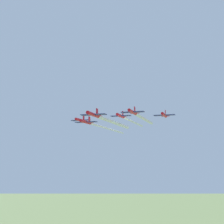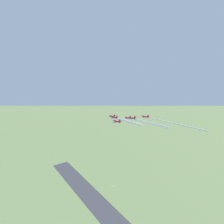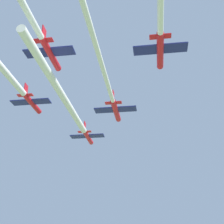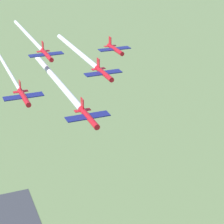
{
  "view_description": "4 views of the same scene",
  "coord_description": "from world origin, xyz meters",
  "px_view_note": "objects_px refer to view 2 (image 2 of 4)",
  "views": [
    {
      "loc": [
        -34.53,
        -73.37,
        106.53
      ],
      "look_at": [
        51.71,
        -44.42,
        120.57
      ],
      "focal_mm": 50.0,
      "sensor_mm": 36.0,
      "label": 1
    },
    {
      "loc": [
        186.1,
        -140.34,
        157.43
      ],
      "look_at": [
        44.23,
        -35.34,
        122.83
      ],
      "focal_mm": 28.0,
      "sensor_mm": 36.0,
      "label": 2
    },
    {
      "loc": [
        116.59,
        -23.71,
        95.39
      ],
      "look_at": [
        53.58,
        -32.87,
        124.14
      ],
      "focal_mm": 50.0,
      "sensor_mm": 36.0,
      "label": 3
    },
    {
      "loc": [
        -15.35,
        -17.58,
        151.2
      ],
      "look_at": [
        45.78,
        -41.8,
        122.15
      ],
      "focal_mm": 70.0,
      "sensor_mm": 36.0,
      "label": 4
    }
  ],
  "objects_px": {
    "jet_3": "(117,121)",
    "jet_0": "(113,116)",
    "jet_1": "(115,118)",
    "jet_5": "(146,117)",
    "jet_2": "(128,118)",
    "jet_4": "(132,118)"
  },
  "relations": [
    {
      "from": "jet_0",
      "to": "jet_4",
      "type": "relative_size",
      "value": 1.0
    },
    {
      "from": "jet_4",
      "to": "jet_2",
      "type": "bearing_deg",
      "value": 59.53
    },
    {
      "from": "jet_1",
      "to": "jet_4",
      "type": "bearing_deg",
      "value": -59.53
    },
    {
      "from": "jet_1",
      "to": "jet_5",
      "type": "height_order",
      "value": "jet_1"
    },
    {
      "from": "jet_0",
      "to": "jet_4",
      "type": "height_order",
      "value": "jet_4"
    },
    {
      "from": "jet_3",
      "to": "jet_5",
      "type": "bearing_deg",
      "value": 0.0
    },
    {
      "from": "jet_1",
      "to": "jet_0",
      "type": "bearing_deg",
      "value": 59.53
    },
    {
      "from": "jet_0",
      "to": "jet_5",
      "type": "bearing_deg",
      "value": -59.53
    },
    {
      "from": "jet_5",
      "to": "jet_2",
      "type": "bearing_deg",
      "value": 120.47
    },
    {
      "from": "jet_1",
      "to": "jet_5",
      "type": "distance_m",
      "value": 28.8
    },
    {
      "from": "jet_1",
      "to": "jet_3",
      "type": "bearing_deg",
      "value": -120.47
    },
    {
      "from": "jet_3",
      "to": "jet_4",
      "type": "distance_m",
      "value": 16.71
    },
    {
      "from": "jet_2",
      "to": "jet_4",
      "type": "bearing_deg",
      "value": -120.47
    },
    {
      "from": "jet_0",
      "to": "jet_2",
      "type": "relative_size",
      "value": 1.0
    },
    {
      "from": "jet_2",
      "to": "jet_4",
      "type": "xyz_separation_m",
      "value": [
        14.26,
        -8.24,
        3.71
      ]
    },
    {
      "from": "jet_3",
      "to": "jet_0",
      "type": "bearing_deg",
      "value": 59.53
    },
    {
      "from": "jet_4",
      "to": "jet_5",
      "type": "xyz_separation_m",
      "value": [
        -0.13,
        16.7,
        -1.05
      ]
    },
    {
      "from": "jet_1",
      "to": "jet_3",
      "type": "relative_size",
      "value": 1.0
    },
    {
      "from": "jet_0",
      "to": "jet_3",
      "type": "bearing_deg",
      "value": -120.47
    },
    {
      "from": "jet_1",
      "to": "jet_2",
      "type": "bearing_deg",
      "value": 0.0
    },
    {
      "from": "jet_1",
      "to": "jet_4",
      "type": "distance_m",
      "value": 16.5
    },
    {
      "from": "jet_4",
      "to": "jet_5",
      "type": "height_order",
      "value": "jet_4"
    }
  ]
}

